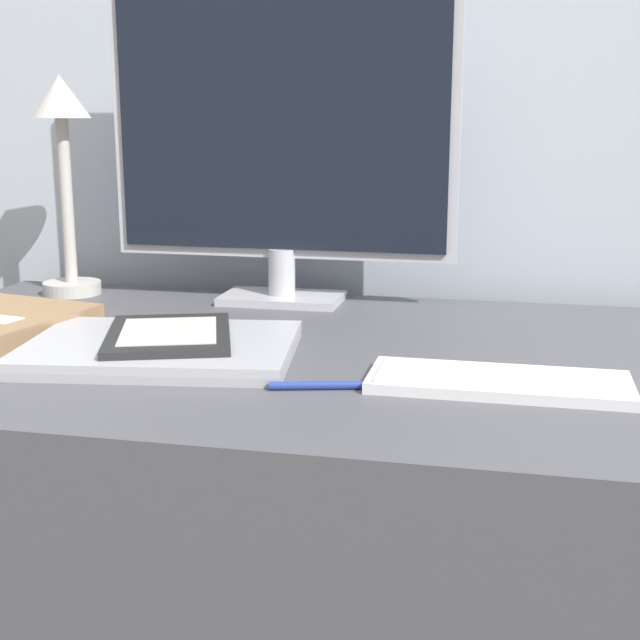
% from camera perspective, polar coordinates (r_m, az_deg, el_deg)
% --- Properties ---
extents(desk, '(1.18, 0.69, 0.73)m').
position_cam_1_polar(desk, '(1.26, -0.98, -18.13)').
color(desk, '#4C4C51').
rests_on(desk, ground_plane).
extents(monitor, '(0.53, 0.11, 0.47)m').
position_cam_1_polar(monitor, '(1.36, -2.52, 11.73)').
color(monitor, '#B7B7BC').
rests_on(monitor, desk).
extents(keyboard, '(0.28, 0.11, 0.01)m').
position_cam_1_polar(keyboard, '(0.97, 11.37, -3.88)').
color(keyboard, silver).
rests_on(keyboard, desk).
extents(laptop, '(0.35, 0.28, 0.02)m').
position_cam_1_polar(laptop, '(1.09, -10.12, -1.81)').
color(laptop, '#A3A3A8').
rests_on(laptop, desk).
extents(ereader, '(0.20, 0.23, 0.01)m').
position_cam_1_polar(ereader, '(1.09, -9.64, -0.92)').
color(ereader, black).
rests_on(ereader, laptop).
extents(desk_lamp, '(0.09, 0.09, 0.35)m').
position_cam_1_polar(desk_lamp, '(1.48, -16.10, 10.40)').
color(desk_lamp, '#BCB7AD').
rests_on(desk_lamp, desk).
extents(pen, '(0.15, 0.05, 0.01)m').
position_cam_1_polar(pen, '(0.95, 1.18, -4.18)').
color(pen, navy).
rests_on(pen, desk).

